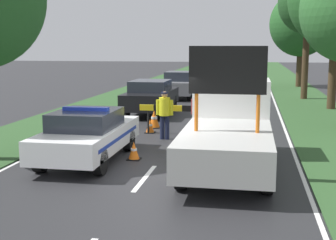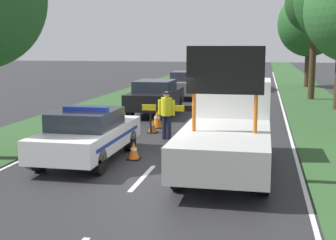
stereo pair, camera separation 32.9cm
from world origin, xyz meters
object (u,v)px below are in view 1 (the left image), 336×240
Objects in this scene: traffic_cone_near_truck at (154,119)px; queued_car_suv_grey at (180,85)px; roadside_tree_far_left at (301,24)px; work_truck at (229,127)px; traffic_cone_near_police at (150,126)px; roadside_tree_mid_left at (308,3)px; road_barrier at (182,110)px; police_car at (88,134)px; traffic_cone_centre_front at (134,151)px; queued_car_hatch_blue at (242,78)px; police_officer at (165,111)px; queued_car_sedan_black at (151,96)px; pedestrian_civilian at (200,111)px.

queued_car_suv_grey is at bearing 93.28° from traffic_cone_near_truck.
queued_car_suv_grey is 12.90m from roadside_tree_far_left.
work_truck reaches higher than traffic_cone_near_police.
road_barrier is at bearing -114.02° from roadside_tree_mid_left.
police_car is at bearing -107.64° from roadside_tree_far_left.
queued_car_hatch_blue is (2.54, 22.34, 0.61)m from traffic_cone_centre_front.
road_barrier reaches higher than traffic_cone_near_police.
police_officer is at bearing 69.51° from police_car.
police_officer is (1.56, 3.37, 0.24)m from police_car.
police_car is 26.93m from roadside_tree_far_left.
queued_car_suv_grey is 0.56× the size of roadside_tree_mid_left.
traffic_cone_near_police is 0.12× the size of queued_car_suv_grey.
traffic_cone_near_police is at bearing -86.14° from traffic_cone_near_truck.
queued_car_suv_grey reaches higher than queued_car_sedan_black.
roadside_tree_far_left is at bearing -116.97° from queued_car_sedan_black.
roadside_tree_mid_left reaches higher than traffic_cone_near_truck.
roadside_tree_far_left reaches higher than traffic_cone_near_police.
police_officer is at bearing -114.22° from roadside_tree_mid_left.
pedestrian_civilian reaches higher than queued_car_suv_grey.
queued_car_sedan_black is (-0.92, 3.61, 0.50)m from traffic_cone_near_truck.
queued_car_suv_grey is at bearing 93.93° from police_car.
police_officer is 15.46m from roadside_tree_mid_left.
traffic_cone_near_truck is at bearing -121.39° from roadside_tree_mid_left.
queued_car_suv_grey is at bearing 75.32° from pedestrian_civilian.
work_truck is at bearing -102.36° from roadside_tree_mid_left.
road_barrier is 18.44m from queued_car_hatch_blue.
traffic_cone_near_truck is at bearing 110.48° from pedestrian_civilian.
work_truck is at bearing 103.45° from queued_car_suv_grey.
traffic_cone_centre_front is 0.07× the size of roadside_tree_far_left.
traffic_cone_near_truck is at bearing 95.57° from traffic_cone_centre_front.
traffic_cone_near_police is 0.07× the size of roadside_tree_far_left.
pedestrian_civilian is (2.75, 3.67, 0.24)m from police_car.
roadside_tree_mid_left is 1.03× the size of roadside_tree_far_left.
queued_car_suv_grey is at bearing 61.20° from queued_car_hatch_blue.
queued_car_sedan_black is at bearing 99.16° from traffic_cone_centre_front.
queued_car_suv_grey is 8.93m from roadside_tree_mid_left.
queued_car_suv_grey is at bearing -90.35° from police_officer.
work_truck is (3.94, 0.08, 0.33)m from police_car.
pedestrian_civilian is at bearing 86.89° from queued_car_hatch_blue.
police_officer is at bearing -106.47° from roadside_tree_far_left.
queued_car_suv_grey is at bearing -92.62° from queued_car_sedan_black.
roadside_tree_far_left is (6.82, 25.05, 4.58)m from traffic_cone_centre_front.
queued_car_sedan_black is at bearing -80.01° from police_officer.
traffic_cone_near_police is 0.99× the size of traffic_cone_centre_front.
traffic_cone_near_truck is 0.09× the size of roadside_tree_mid_left.
pedestrian_civilian is 0.22× the size of roadside_tree_mid_left.
pedestrian_civilian is (-1.20, 3.58, -0.09)m from work_truck.
queued_car_sedan_black is 11.94m from roadside_tree_mid_left.
queued_car_suv_grey reaches higher than traffic_cone_near_police.
traffic_cone_near_police is 11.62m from queued_car_suv_grey.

